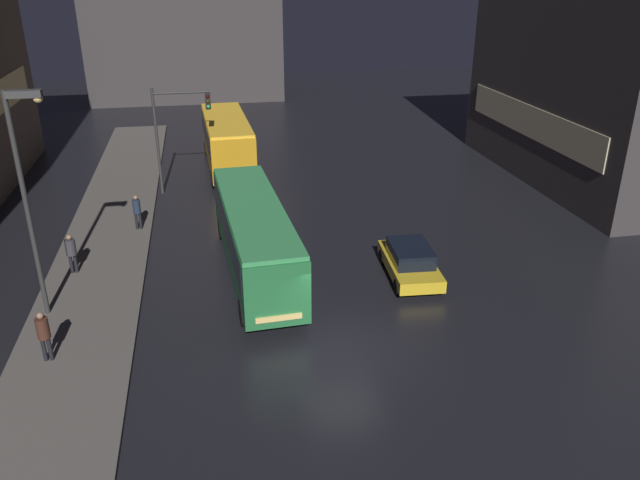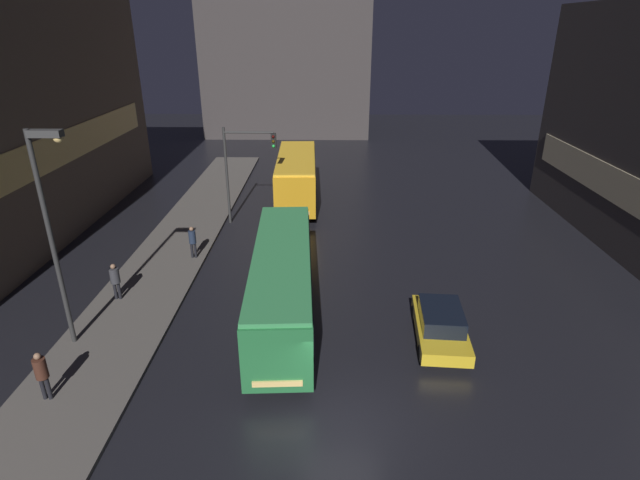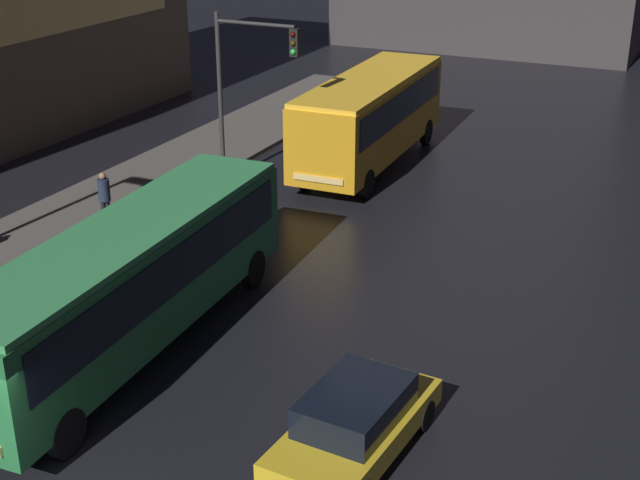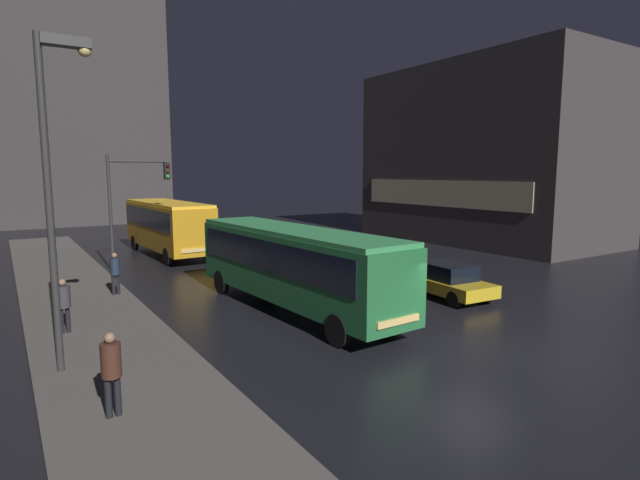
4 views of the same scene
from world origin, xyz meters
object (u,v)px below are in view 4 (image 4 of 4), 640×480
Objects in this scene: bus_near at (293,260)px; car_taxi at (445,280)px; street_lamp_sidewalk at (56,156)px; pedestrian_near at (115,270)px; traffic_light_main at (132,193)px; bus_far at (168,223)px; pedestrian_far at (111,366)px; pedestrian_mid at (63,300)px.

car_taxi is (6.28, -1.59, -1.17)m from bus_near.
street_lamp_sidewalk reaches higher than car_taxi.
traffic_light_main is at bearing 85.92° from pedestrian_near.
traffic_light_main is (-9.50, 12.70, 3.32)m from car_taxi.
bus_far is 5.50× the size of pedestrian_far.
car_taxi is 0.53× the size of street_lamp_sidewalk.
pedestrian_near is (-4.89, -9.56, -0.88)m from bus_far.
pedestrian_far reaches higher than pedestrian_near.
traffic_light_main reaches higher than pedestrian_near.
car_taxi is 14.12m from pedestrian_far.
bus_far is (-0.32, 15.15, 0.14)m from bus_near.
car_taxi is at bearing -16.22° from pedestrian_near.
pedestrian_mid is at bearing -38.58° from pedestrian_far.
street_lamp_sidewalk is (-4.53, -13.22, 1.47)m from traffic_light_main.
bus_near is 6.38× the size of pedestrian_near.
bus_far is 1.64× the size of traffic_light_main.
pedestrian_mid is at bearing -11.94° from bus_near.
traffic_light_main reaches higher than bus_near.
pedestrian_far is at bearing 33.25° from bus_near.
street_lamp_sidewalk reaches higher than pedestrian_mid.
traffic_light_main is (4.09, 16.47, 2.83)m from pedestrian_far.
pedestrian_far is (-6.99, -20.51, -0.83)m from bus_far.
pedestrian_mid is at bearing 60.72° from bus_far.
bus_near is 1.13× the size of bus_far.
pedestrian_far is 0.22× the size of street_lamp_sidewalk.
pedestrian_near is 0.21× the size of street_lamp_sidewalk.
pedestrian_far is (0.23, -6.55, 0.04)m from pedestrian_mid.
traffic_light_main is at bearing 71.08° from street_lamp_sidewalk.
bus_far is at bearing -64.39° from car_taxi.
car_taxi is at bearing -53.19° from traffic_light_main.
bus_far is 2.24× the size of car_taxi.
pedestrian_near is 1.01× the size of pedestrian_mid.
traffic_light_main is (-3.22, 11.11, 2.15)m from bus_near.
car_taxi is 13.57m from pedestrian_near.
pedestrian_near is 0.29× the size of traffic_light_main.
bus_near is 15.16m from bus_far.
bus_far reaches higher than bus_near.
bus_near is at bearing -31.23° from pedestrian_near.
bus_near is 6.59m from car_taxi.
pedestrian_mid is at bearing -102.03° from pedestrian_near.
bus_near is at bearing -94.33° from pedestrian_far.
street_lamp_sidewalk is at bearing 64.77° from bus_far.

